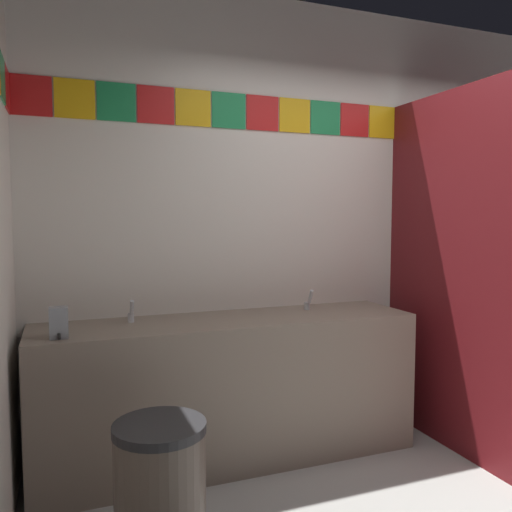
% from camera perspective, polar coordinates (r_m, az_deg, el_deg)
% --- Properties ---
extents(wall_back, '(4.39, 0.09, 2.89)m').
position_cam_1_polar(wall_back, '(3.75, 10.37, 4.02)').
color(wall_back, silver).
rests_on(wall_back, ground_plane).
extents(vanity_counter, '(2.27, 0.56, 0.86)m').
position_cam_1_polar(vanity_counter, '(3.21, -2.87, -14.36)').
color(vanity_counter, gray).
rests_on(vanity_counter, ground_plane).
extents(faucet_left, '(0.04, 0.10, 0.14)m').
position_cam_1_polar(faucet_left, '(3.06, -13.67, -6.26)').
color(faucet_left, silver).
rests_on(faucet_left, vanity_counter).
extents(faucet_right, '(0.04, 0.10, 0.14)m').
position_cam_1_polar(faucet_right, '(3.39, 5.83, -5.11)').
color(faucet_right, silver).
rests_on(faucet_right, vanity_counter).
extents(soap_dispenser, '(0.09, 0.09, 0.16)m').
position_cam_1_polar(soap_dispenser, '(2.78, -21.05, -6.93)').
color(soap_dispenser, gray).
rests_on(soap_dispenser, vanity_counter).
extents(stall_divider, '(0.92, 1.30, 2.26)m').
position_cam_1_polar(stall_divider, '(3.37, 26.32, -1.92)').
color(stall_divider, maroon).
rests_on(stall_divider, ground_plane).
extents(toilet, '(0.39, 0.49, 0.74)m').
position_cam_1_polar(toilet, '(4.16, 23.76, -12.28)').
color(toilet, white).
rests_on(toilet, ground_plane).
extents(trash_bin, '(0.40, 0.40, 0.60)m').
position_cam_1_polar(trash_bin, '(2.44, -10.56, -24.34)').
color(trash_bin, brown).
rests_on(trash_bin, ground_plane).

